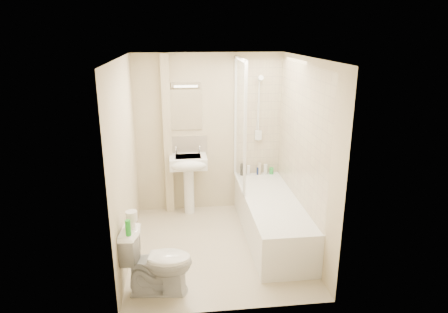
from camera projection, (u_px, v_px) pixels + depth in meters
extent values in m
plane|color=beige|center=(218.00, 247.00, 5.21)|extent=(2.50, 2.50, 0.00)
cube|color=beige|center=(209.00, 134.00, 6.03)|extent=(2.20, 0.02, 2.40)
cube|color=beige|center=(125.00, 163.00, 4.72)|extent=(0.02, 2.50, 2.40)
cube|color=beige|center=(305.00, 156.00, 4.97)|extent=(0.02, 2.50, 2.40)
cube|color=white|center=(217.00, 58.00, 4.48)|extent=(2.20, 2.50, 0.02)
cube|color=beige|center=(258.00, 118.00, 6.03)|extent=(0.70, 0.01, 1.75)
cube|color=beige|center=(300.00, 135.00, 5.09)|extent=(0.01, 2.10, 1.75)
cube|color=beige|center=(168.00, 136.00, 5.90)|extent=(0.12, 0.12, 2.40)
cube|color=beige|center=(188.00, 146.00, 6.04)|extent=(0.60, 0.02, 0.30)
cube|color=white|center=(186.00, 110.00, 5.87)|extent=(0.46, 0.01, 0.60)
cube|color=silver|center=(186.00, 85.00, 5.73)|extent=(0.42, 0.07, 0.07)
cube|color=white|center=(271.00, 218.00, 5.40)|extent=(0.70, 2.10, 0.55)
cube|color=white|center=(272.00, 203.00, 5.33)|extent=(0.56, 1.96, 0.05)
cube|color=white|center=(240.00, 124.00, 5.57)|extent=(0.01, 0.90, 1.80)
cube|color=white|center=(235.00, 117.00, 5.98)|extent=(0.04, 0.04, 1.80)
cube|color=white|center=(245.00, 131.00, 5.15)|extent=(0.04, 0.04, 1.80)
cube|color=white|center=(241.00, 59.00, 5.31)|extent=(0.04, 0.90, 0.04)
cube|color=white|center=(239.00, 182.00, 5.84)|extent=(0.04, 0.90, 0.03)
cylinder|color=white|center=(259.00, 110.00, 5.97)|extent=(0.02, 0.02, 0.90)
cylinder|color=white|center=(258.00, 139.00, 6.11)|extent=(0.05, 0.05, 0.02)
cylinder|color=white|center=(260.00, 80.00, 5.84)|extent=(0.05, 0.05, 0.02)
cylinder|color=white|center=(261.00, 79.00, 5.77)|extent=(0.08, 0.11, 0.11)
cube|color=white|center=(258.00, 135.00, 6.08)|extent=(0.10, 0.05, 0.14)
cylinder|color=white|center=(258.00, 108.00, 5.93)|extent=(0.01, 0.13, 0.84)
cylinder|color=white|center=(189.00, 190.00, 6.08)|extent=(0.16, 0.16, 0.73)
cube|color=white|center=(188.00, 162.00, 5.91)|extent=(0.54, 0.42, 0.17)
ellipsoid|color=white|center=(189.00, 165.00, 5.75)|extent=(0.54, 0.23, 0.17)
cube|color=silver|center=(188.00, 158.00, 5.89)|extent=(0.38, 0.27, 0.04)
cylinder|color=white|center=(176.00, 151.00, 5.96)|extent=(0.03, 0.03, 0.10)
cylinder|color=white|center=(200.00, 150.00, 6.00)|extent=(0.03, 0.03, 0.10)
sphere|color=white|center=(176.00, 147.00, 5.94)|extent=(0.04, 0.04, 0.04)
sphere|color=white|center=(200.00, 147.00, 5.98)|extent=(0.04, 0.04, 0.04)
cylinder|color=black|center=(242.00, 169.00, 6.17)|extent=(0.06, 0.06, 0.18)
cylinder|color=white|center=(248.00, 170.00, 6.18)|extent=(0.05, 0.05, 0.15)
cylinder|color=navy|center=(258.00, 171.00, 6.21)|extent=(0.05, 0.05, 0.12)
cylinder|color=beige|center=(259.00, 169.00, 6.20)|extent=(0.06, 0.06, 0.19)
cylinder|color=silver|center=(266.00, 169.00, 6.21)|extent=(0.06, 0.06, 0.16)
cylinder|color=green|center=(271.00, 171.00, 6.23)|extent=(0.06, 0.06, 0.10)
imported|color=white|center=(158.00, 261.00, 4.21)|extent=(0.56, 0.81, 0.74)
cylinder|color=white|center=(130.00, 224.00, 4.13)|extent=(0.10, 0.10, 0.09)
cylinder|color=white|center=(131.00, 216.00, 4.09)|extent=(0.12, 0.12, 0.10)
cylinder|color=green|center=(128.00, 228.00, 3.97)|extent=(0.05, 0.05, 0.17)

